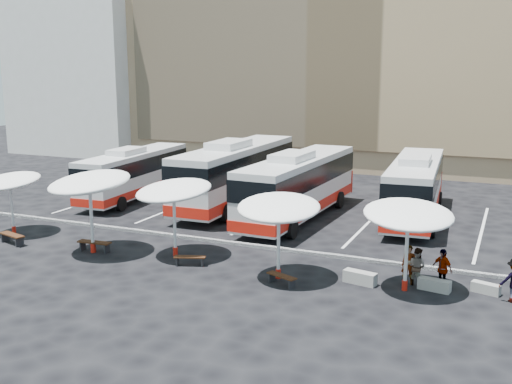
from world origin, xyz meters
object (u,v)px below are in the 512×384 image
at_px(sunshade_4, 408,215).
at_px(conc_bench_2, 486,288).
at_px(bus_0, 135,172).
at_px(bus_1, 237,171).
at_px(sunshade_2, 174,191).
at_px(sunshade_3, 279,208).
at_px(passenger_0, 409,265).
at_px(conc_bench_1, 434,285).
at_px(bus_3, 415,186).
at_px(passenger_1, 417,267).
at_px(sunshade_1, 89,183).
at_px(wood_bench_1, 94,244).
at_px(conc_bench_0, 360,278).
at_px(wood_bench_2, 190,258).
at_px(wood_bench_3, 282,277).
at_px(wood_bench_0, 12,236).
at_px(bus_2, 299,184).
at_px(passenger_2, 442,269).
at_px(sunshade_0, 10,181).

distance_m(sunshade_4, conc_bench_2, 4.20).
xyz_separation_m(bus_0, bus_1, (7.12, 0.89, 0.38)).
xyz_separation_m(sunshade_2, sunshade_3, (5.51, -0.93, -0.08)).
relative_size(bus_0, passenger_0, 6.88).
height_order(sunshade_4, conc_bench_1, sunshade_4).
xyz_separation_m(bus_3, passenger_1, (1.90, -11.26, -1.15)).
distance_m(sunshade_1, wood_bench_1, 2.98).
relative_size(sunshade_2, conc_bench_2, 4.28).
xyz_separation_m(conc_bench_0, passenger_0, (1.80, 0.72, 0.56)).
relative_size(wood_bench_2, wood_bench_3, 1.02).
height_order(sunshade_2, passenger_1, sunshade_2).
bearing_deg(sunshade_3, wood_bench_3, -58.73).
relative_size(sunshade_4, passenger_0, 2.83).
xyz_separation_m(conc_bench_1, passenger_1, (-0.74, 0.33, 0.55)).
bearing_deg(bus_3, wood_bench_2, -125.27).
height_order(bus_1, sunshade_1, bus_1).
height_order(wood_bench_3, passenger_0, passenger_0).
distance_m(wood_bench_0, wood_bench_1, 4.61).
relative_size(sunshade_3, conc_bench_2, 3.80).
xyz_separation_m(wood_bench_0, conc_bench_0, (17.19, 1.40, -0.14)).
distance_m(bus_0, sunshade_3, 18.28).
bearing_deg(sunshade_3, wood_bench_0, -177.30).
xyz_separation_m(wood_bench_3, conc_bench_0, (2.84, 1.43, -0.07)).
xyz_separation_m(bus_1, sunshade_3, (7.50, -11.78, 0.85)).
distance_m(bus_2, conc_bench_2, 13.69).
xyz_separation_m(sunshade_3, passenger_1, (5.38, 1.46, -2.23)).
height_order(wood_bench_2, conc_bench_0, conc_bench_0).
bearing_deg(sunshade_1, passenger_1, 6.29).
bearing_deg(conc_bench_1, passenger_1, 156.35).
bearing_deg(passenger_2, sunshade_2, -141.80).
xyz_separation_m(sunshade_1, passenger_1, (14.74, 1.62, -2.58)).
relative_size(sunshade_3, conc_bench_0, 3.04).
bearing_deg(conc_bench_2, bus_2, 141.94).
bearing_deg(bus_2, sunshade_2, -105.01).
xyz_separation_m(conc_bench_1, passenger_2, (0.22, 0.39, 0.58)).
bearing_deg(wood_bench_1, conc_bench_0, 3.65).
bearing_deg(wood_bench_1, passenger_0, 6.06).
height_order(bus_2, sunshade_3, bus_2).
xyz_separation_m(conc_bench_2, passenger_0, (-2.93, -0.18, 0.61)).
distance_m(bus_2, sunshade_1, 12.24).
xyz_separation_m(bus_1, conc_bench_1, (13.63, -10.65, -1.93)).
height_order(bus_0, passenger_0, bus_0).
relative_size(wood_bench_0, wood_bench_3, 1.22).
bearing_deg(sunshade_0, wood_bench_2, -4.88).
height_order(bus_1, conc_bench_1, bus_1).
xyz_separation_m(bus_2, conc_bench_1, (8.81, -8.88, -1.80)).
relative_size(bus_2, bus_3, 1.05).
height_order(wood_bench_3, passenger_1, passenger_1).
bearing_deg(sunshade_4, passenger_0, 89.61).
distance_m(sunshade_2, sunshade_4, 10.57).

